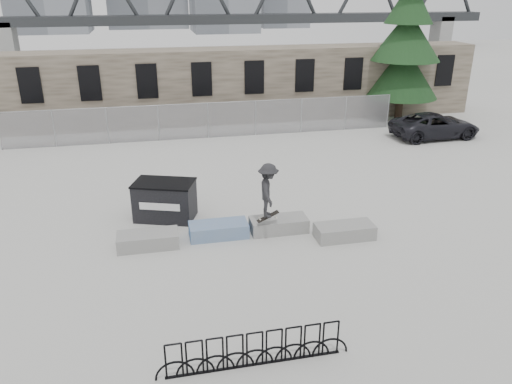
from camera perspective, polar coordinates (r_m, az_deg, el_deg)
The scene contains 13 objects.
ground at distance 17.31m, azimuth -0.32°, elevation -5.10°, with size 120.00×120.00×0.00m, color beige.
stone_wall at distance 31.95m, azimuth -6.43°, elevation 11.91°, with size 36.00×2.58×4.50m.
chainlink_fence at distance 28.57m, azimuth -5.51°, elevation 8.20°, with size 22.06×0.06×2.02m.
planter_far_left at distance 16.92m, azimuth -12.25°, elevation -5.32°, with size 2.00×0.90×0.49m.
planter_center_left at distance 17.25m, azimuth -4.30°, elevation -4.27°, with size 2.00×0.90×0.49m.
planter_center_right at distance 17.59m, azimuth 2.62°, elevation -3.67°, with size 2.00×0.90×0.49m.
planter_offset at distance 17.37m, azimuth 10.09°, elevation -4.38°, with size 2.00×0.90×0.49m.
dumpster at distance 18.66m, azimuth -10.37°, elevation -0.92°, with size 2.49×1.97×1.43m.
bike_rack at distance 11.75m, azimuth -0.15°, elevation -17.57°, with size 4.49×0.08×0.90m.
spruce_tree at distance 33.76m, azimuth 16.79°, elevation 16.20°, with size 4.57×4.57×11.50m.
truss_bridge at distance 71.35m, azimuth -1.56°, elevation 19.28°, with size 70.00×3.00×9.80m.
suv at distance 30.35m, azimuth 19.77°, elevation 7.18°, with size 2.33×5.05×1.40m, color black.
skateboarder at distance 16.53m, azimuth 1.40°, elevation 0.17°, with size 0.87×1.29×2.04m.
Camera 1 is at (-3.12, -15.03, 7.99)m, focal length 35.00 mm.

